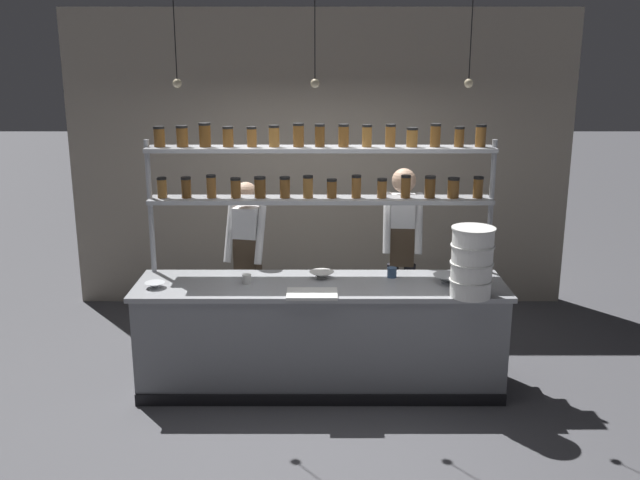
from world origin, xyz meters
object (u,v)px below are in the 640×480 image
(chef_center, at_px, (401,246))
(prep_bowl_center_front, at_px, (321,275))
(prep_bowl_near_left, at_px, (154,285))
(chef_left, at_px, (247,258))
(prep_bowl_center_back, at_px, (447,279))
(container_stack, at_px, (471,262))
(serving_cup_front, at_px, (246,279))
(cutting_board, at_px, (311,294))
(serving_cup_by_board, at_px, (391,272))
(spice_shelf_unit, at_px, (319,176))

(chef_center, bearing_deg, prep_bowl_center_front, -134.15)
(prep_bowl_near_left, bearing_deg, chef_left, 49.37)
(chef_center, relative_size, prep_bowl_center_back, 6.94)
(chef_left, xyz_separation_m, container_stack, (1.84, -0.99, 0.25))
(serving_cup_front, bearing_deg, container_stack, -9.63)
(chef_left, height_order, cutting_board, chef_left)
(chef_center, bearing_deg, chef_left, -170.46)
(container_stack, bearing_deg, chef_center, 110.52)
(chef_center, distance_m, prep_bowl_center_back, 0.84)
(prep_bowl_near_left, distance_m, prep_bowl_center_back, 2.40)
(container_stack, distance_m, prep_bowl_center_front, 1.27)
(chef_left, distance_m, prep_bowl_center_front, 0.86)
(chef_center, relative_size, serving_cup_by_board, 20.48)
(prep_bowl_near_left, relative_size, serving_cup_by_board, 1.93)
(prep_bowl_near_left, bearing_deg, serving_cup_front, 7.84)
(container_stack, bearing_deg, prep_bowl_center_back, 109.26)
(spice_shelf_unit, distance_m, prep_bowl_center_front, 0.84)
(chef_center, height_order, cutting_board, chef_center)
(chef_left, distance_m, container_stack, 2.10)
(prep_bowl_center_front, height_order, serving_cup_front, serving_cup_front)
(chef_left, bearing_deg, prep_bowl_center_back, -7.73)
(spice_shelf_unit, xyz_separation_m, serving_cup_by_board, (0.61, -0.16, -0.80))
(prep_bowl_near_left, distance_m, serving_cup_by_board, 1.97)
(container_stack, height_order, prep_bowl_center_front, container_stack)
(chef_left, bearing_deg, chef_center, 17.88)
(chef_left, bearing_deg, serving_cup_front, -71.71)
(container_stack, xyz_separation_m, prep_bowl_near_left, (-2.52, 0.20, -0.26))
(chef_left, height_order, prep_bowl_center_front, chef_left)
(chef_center, bearing_deg, serving_cup_by_board, -98.90)
(container_stack, relative_size, prep_bowl_near_left, 3.36)
(serving_cup_by_board, bearing_deg, container_stack, -40.15)
(prep_bowl_center_front, relative_size, serving_cup_front, 2.62)
(prep_bowl_center_front, bearing_deg, serving_cup_by_board, 2.41)
(chef_left, relative_size, chef_center, 0.94)
(chef_center, xyz_separation_m, prep_bowl_near_left, (-2.10, -0.90, -0.08))
(spice_shelf_unit, relative_size, serving_cup_by_board, 34.42)
(chef_left, relative_size, serving_cup_by_board, 19.26)
(serving_cup_front, bearing_deg, chef_left, 95.12)
(container_stack, relative_size, prep_bowl_center_back, 2.19)
(cutting_board, bearing_deg, chef_left, 121.76)
(cutting_board, bearing_deg, spice_shelf_unit, 84.29)
(chef_center, distance_m, serving_cup_by_board, 0.65)
(spice_shelf_unit, distance_m, container_stack, 1.45)
(prep_bowl_near_left, xyz_separation_m, serving_cup_front, (0.74, 0.10, 0.02))
(container_stack, relative_size, serving_cup_front, 6.91)
(chef_left, xyz_separation_m, cutting_board, (0.60, -0.97, -0.01))
(spice_shelf_unit, height_order, prep_bowl_near_left, spice_shelf_unit)
(chef_center, distance_m, serving_cup_front, 1.59)
(chef_center, relative_size, container_stack, 3.16)
(chef_center, distance_m, prep_bowl_near_left, 2.29)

